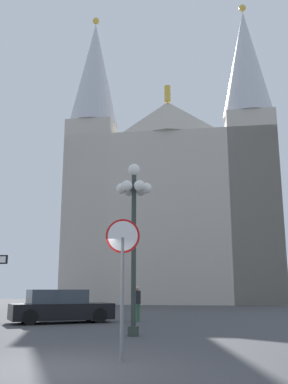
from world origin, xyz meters
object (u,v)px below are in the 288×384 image
at_px(street_lamp, 134,211).
at_px(parked_car_near_black, 60,307).
at_px(cathedral, 172,201).
at_px(pedestrian_walking, 137,300).
at_px(stop_sign, 123,260).

height_order(street_lamp, parked_car_near_black, street_lamp).
bearing_deg(cathedral, pedestrian_walking, -94.56).
xyz_separation_m(stop_sign, pedestrian_walking, (-0.40, 11.12, -1.08)).
height_order(cathedral, stop_sign, cathedral).
bearing_deg(street_lamp, pedestrian_walking, 92.56).
distance_m(cathedral, pedestrian_walking, 27.98).
xyz_separation_m(cathedral, pedestrian_walking, (-2.08, -26.07, -9.96)).
bearing_deg(street_lamp, stop_sign, -88.58).
bearing_deg(parked_car_near_black, stop_sign, -69.91).
relative_size(street_lamp, pedestrian_walking, 3.53).
distance_m(cathedral, parked_car_near_black, 29.29).
bearing_deg(pedestrian_walking, parked_car_near_black, -166.19).
bearing_deg(parked_car_near_black, cathedral, 78.56).
bearing_deg(stop_sign, parked_car_near_black, 110.09).
height_order(street_lamp, pedestrian_walking, street_lamp).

